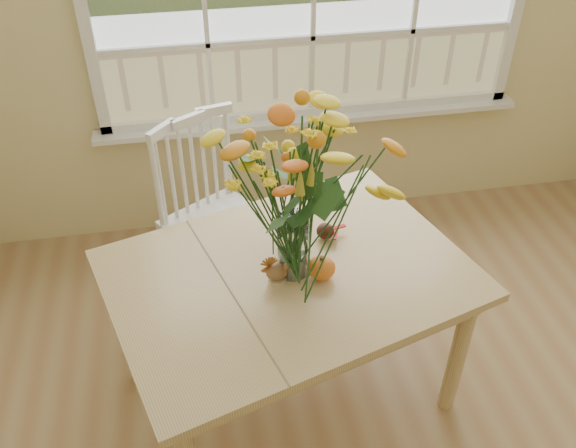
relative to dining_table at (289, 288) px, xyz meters
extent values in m
cube|color=white|center=(0.37, 1.28, 0.05)|extent=(2.42, 0.12, 0.03)
cube|color=tan|center=(0.00, 0.00, 0.07)|extent=(1.59, 1.33, 0.04)
cube|color=tan|center=(0.00, 0.00, 0.00)|extent=(1.44, 1.18, 0.10)
cylinder|color=tan|center=(-0.68, 0.21, -0.30)|extent=(0.07, 0.07, 0.69)
cylinder|color=tan|center=(0.68, -0.21, -0.30)|extent=(0.07, 0.07, 0.69)
cylinder|color=tan|center=(0.46, 0.55, -0.30)|extent=(0.07, 0.07, 0.69)
cube|color=white|center=(-0.23, 0.67, -0.17)|extent=(0.62, 0.61, 0.05)
cube|color=white|center=(-0.32, 0.82, 0.09)|extent=(0.41, 0.27, 0.52)
cylinder|color=white|center=(-0.29, 0.43, -0.42)|extent=(0.04, 0.04, 0.45)
cylinder|color=white|center=(-0.47, 0.72, -0.42)|extent=(0.04, 0.04, 0.45)
cylinder|color=white|center=(0.01, 0.62, -0.42)|extent=(0.04, 0.04, 0.45)
cylinder|color=white|center=(-0.16, 0.90, -0.42)|extent=(0.04, 0.04, 0.45)
cylinder|color=white|center=(0.01, 0.00, 0.23)|extent=(0.12, 0.12, 0.27)
ellipsoid|color=orange|center=(0.12, -0.05, 0.13)|extent=(0.11, 0.11, 0.09)
cylinder|color=#CCB78C|center=(-0.05, -0.04, 0.10)|extent=(0.07, 0.07, 0.01)
ellipsoid|color=brown|center=(-0.05, -0.04, 0.14)|extent=(0.10, 0.08, 0.07)
ellipsoid|color=#38160F|center=(0.19, 0.18, 0.12)|extent=(0.07, 0.07, 0.07)
camera|label=1|loc=(-0.33, -1.73, 1.70)|focal=38.00mm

